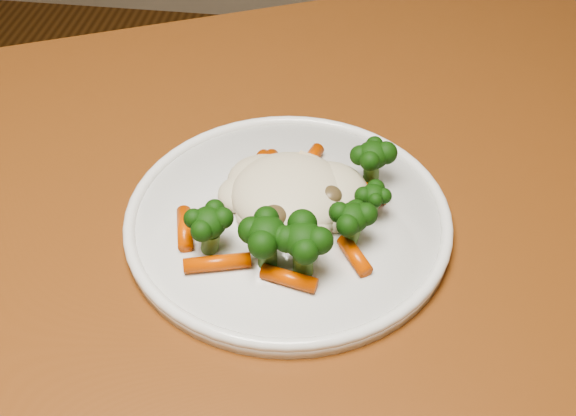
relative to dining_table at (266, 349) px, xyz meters
name	(u,v)px	position (x,y,z in m)	size (l,w,h in m)	color
dining_table	(266,349)	(0.00, 0.00, 0.00)	(1.49, 1.29, 0.75)	brown
plate	(288,220)	(0.01, 0.06, 0.10)	(0.27, 0.27, 0.01)	white
meal	(296,202)	(0.02, 0.06, 0.13)	(0.18, 0.17, 0.04)	beige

